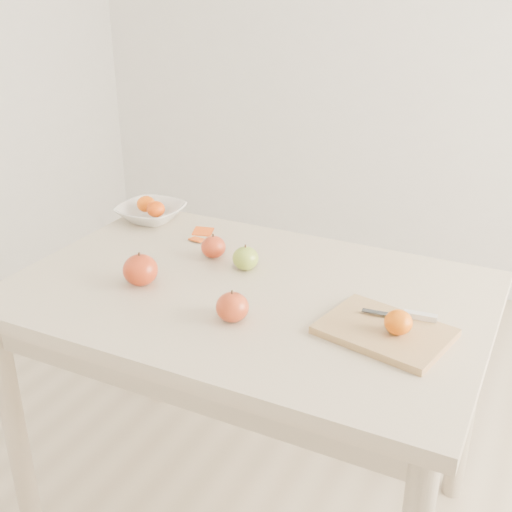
% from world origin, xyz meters
% --- Properties ---
extents(ground, '(3.50, 3.50, 0.00)m').
position_xyz_m(ground, '(0.00, 0.00, 0.00)').
color(ground, '#C6B293').
rests_on(ground, ground).
extents(table, '(1.20, 0.80, 0.75)m').
position_xyz_m(table, '(0.00, 0.00, 0.65)').
color(table, beige).
rests_on(table, ground).
extents(cutting_board, '(0.31, 0.25, 0.02)m').
position_xyz_m(cutting_board, '(0.38, -0.07, 0.76)').
color(cutting_board, tan).
rests_on(cutting_board, table).
extents(board_tangerine, '(0.06, 0.06, 0.05)m').
position_xyz_m(board_tangerine, '(0.41, -0.08, 0.80)').
color(board_tangerine, '#D96607').
rests_on(board_tangerine, cutting_board).
extents(fruit_bowl, '(0.21, 0.21, 0.05)m').
position_xyz_m(fruit_bowl, '(-0.50, 0.29, 0.78)').
color(fruit_bowl, white).
rests_on(fruit_bowl, table).
extents(bowl_tangerine_near, '(0.06, 0.06, 0.05)m').
position_xyz_m(bowl_tangerine_near, '(-0.52, 0.30, 0.80)').
color(bowl_tangerine_near, '#D76407').
rests_on(bowl_tangerine_near, fruit_bowl).
extents(bowl_tangerine_far, '(0.06, 0.06, 0.05)m').
position_xyz_m(bowl_tangerine_far, '(-0.47, 0.27, 0.80)').
color(bowl_tangerine_far, '#E45608').
rests_on(bowl_tangerine_far, fruit_bowl).
extents(orange_peel_a, '(0.07, 0.06, 0.01)m').
position_xyz_m(orange_peel_a, '(-0.29, 0.27, 0.75)').
color(orange_peel_a, '#DE4C0F').
rests_on(orange_peel_a, table).
extents(orange_peel_b, '(0.05, 0.04, 0.01)m').
position_xyz_m(orange_peel_b, '(-0.27, 0.21, 0.75)').
color(orange_peel_b, '#E35210').
rests_on(orange_peel_b, table).
extents(paring_knife, '(0.17, 0.05, 0.01)m').
position_xyz_m(paring_knife, '(0.42, 0.00, 0.78)').
color(paring_knife, white).
rests_on(paring_knife, cutting_board).
extents(apple_green, '(0.07, 0.07, 0.06)m').
position_xyz_m(apple_green, '(-0.06, 0.10, 0.78)').
color(apple_green, olive).
rests_on(apple_green, table).
extents(apple_red_a, '(0.07, 0.07, 0.06)m').
position_xyz_m(apple_red_a, '(-0.17, 0.13, 0.78)').
color(apple_red_a, '#960208').
rests_on(apple_red_a, table).
extents(apple_red_c, '(0.08, 0.08, 0.07)m').
position_xyz_m(apple_red_c, '(0.04, -0.16, 0.78)').
color(apple_red_c, maroon).
rests_on(apple_red_c, table).
extents(apple_red_b, '(0.09, 0.09, 0.08)m').
position_xyz_m(apple_red_b, '(-0.26, -0.10, 0.79)').
color(apple_red_b, maroon).
rests_on(apple_red_b, table).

